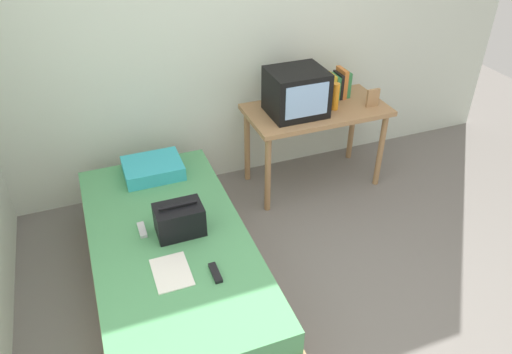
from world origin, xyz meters
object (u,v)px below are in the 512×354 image
at_px(desk, 316,118).
at_px(remote_silver, 142,230).
at_px(handbag, 179,220).
at_px(magazine, 172,272).
at_px(bed, 173,264).
at_px(water_bottle, 335,96).
at_px(picture_frame, 373,98).
at_px(tv, 296,92).
at_px(remote_dark, 215,273).
at_px(book_row, 336,85).
at_px(pillow, 153,168).

height_order(desk, remote_silver, desk).
height_order(handbag, magazine, handbag).
height_order(bed, water_bottle, water_bottle).
distance_m(picture_frame, handbag, 1.94).
distance_m(handbag, remote_silver, 0.26).
relative_size(desk, remote_silver, 8.06).
distance_m(desk, water_bottle, 0.25).
relative_size(tv, picture_frame, 2.93).
bearing_deg(remote_silver, tv, 26.56).
bearing_deg(remote_silver, picture_frame, 15.98).
height_order(water_bottle, picture_frame, water_bottle).
distance_m(tv, remote_dark, 1.68).
xyz_separation_m(desk, remote_silver, (-1.59, -0.71, -0.17)).
height_order(magazine, remote_dark, remote_dark).
bearing_deg(handbag, tv, 34.26).
distance_m(bed, picture_frame, 2.09).
height_order(magazine, remote_silver, remote_silver).
relative_size(bed, water_bottle, 9.01).
xyz_separation_m(desk, picture_frame, (0.44, -0.13, 0.17)).
height_order(bed, remote_silver, remote_silver).
xyz_separation_m(picture_frame, remote_silver, (-2.03, -0.58, -0.33)).
bearing_deg(handbag, bed, -163.70).
relative_size(picture_frame, remote_silver, 1.04).
distance_m(tv, water_bottle, 0.34).
bearing_deg(water_bottle, magazine, -146.40).
relative_size(book_row, remote_silver, 1.71).
bearing_deg(water_bottle, handbag, -153.47).
height_order(tv, remote_silver, tv).
xyz_separation_m(book_row, handbag, (-1.60, -0.94, -0.28)).
bearing_deg(tv, handbag, -145.74).
height_order(desk, remote_dark, desk).
distance_m(magazine, remote_silver, 0.44).
bearing_deg(picture_frame, bed, -159.59).
xyz_separation_m(pillow, remote_dark, (0.13, -1.16, -0.04)).
relative_size(bed, tv, 4.55).
bearing_deg(magazine, bed, 79.96).
height_order(tv, water_bottle, tv).
height_order(desk, book_row, book_row).
bearing_deg(magazine, remote_dark, -23.56).
xyz_separation_m(book_row, picture_frame, (0.20, -0.27, -0.03)).
bearing_deg(picture_frame, remote_dark, -146.78).
relative_size(bed, pillow, 4.69).
distance_m(book_row, picture_frame, 0.34).
height_order(pillow, handbag, handbag).
distance_m(bed, remote_silver, 0.31).
bearing_deg(pillow, remote_silver, -107.37).
distance_m(desk, remote_dark, 1.78).
xyz_separation_m(remote_dark, remote_silver, (-0.33, 0.53, 0.00)).
height_order(desk, pillow, desk).
bearing_deg(remote_dark, magazine, 156.44).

